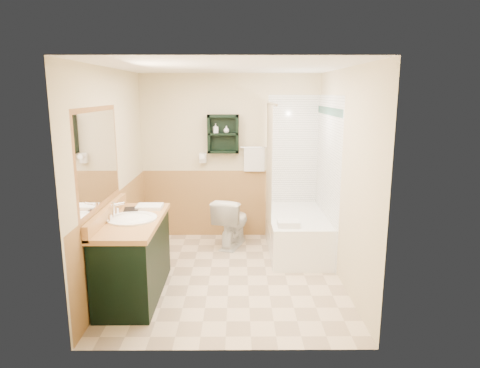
# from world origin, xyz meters

# --- Properties ---
(floor) EXTENTS (3.00, 3.00, 0.00)m
(floor) POSITION_xyz_m (0.00, 0.00, 0.00)
(floor) COLOR beige
(floor) RESTS_ON ground
(back_wall) EXTENTS (2.60, 0.04, 2.40)m
(back_wall) POSITION_xyz_m (0.00, 1.52, 1.20)
(back_wall) COLOR #F1E6BC
(back_wall) RESTS_ON ground
(left_wall) EXTENTS (0.04, 3.00, 2.40)m
(left_wall) POSITION_xyz_m (-1.32, 0.00, 1.20)
(left_wall) COLOR #F1E6BC
(left_wall) RESTS_ON ground
(right_wall) EXTENTS (0.04, 3.00, 2.40)m
(right_wall) POSITION_xyz_m (1.32, 0.00, 1.20)
(right_wall) COLOR #F1E6BC
(right_wall) RESTS_ON ground
(ceiling) EXTENTS (2.60, 3.00, 0.04)m
(ceiling) POSITION_xyz_m (0.00, 0.00, 2.42)
(ceiling) COLOR white
(ceiling) RESTS_ON back_wall
(wainscot_left) EXTENTS (2.98, 2.98, 1.00)m
(wainscot_left) POSITION_xyz_m (-1.29, 0.00, 0.50)
(wainscot_left) COLOR tan
(wainscot_left) RESTS_ON left_wall
(wainscot_back) EXTENTS (2.58, 2.58, 1.00)m
(wainscot_back) POSITION_xyz_m (0.00, 1.49, 0.50)
(wainscot_back) COLOR tan
(wainscot_back) RESTS_ON back_wall
(mirror_frame) EXTENTS (1.30, 1.30, 1.00)m
(mirror_frame) POSITION_xyz_m (-1.27, -0.55, 1.50)
(mirror_frame) COLOR olive
(mirror_frame) RESTS_ON left_wall
(mirror_glass) EXTENTS (1.20, 1.20, 0.90)m
(mirror_glass) POSITION_xyz_m (-1.27, -0.55, 1.50)
(mirror_glass) COLOR white
(mirror_glass) RESTS_ON left_wall
(tile_right) EXTENTS (1.50, 1.50, 2.10)m
(tile_right) POSITION_xyz_m (1.28, 0.75, 1.05)
(tile_right) COLOR white
(tile_right) RESTS_ON right_wall
(tile_back) EXTENTS (0.95, 0.95, 2.10)m
(tile_back) POSITION_xyz_m (1.03, 1.48, 1.05)
(tile_back) COLOR white
(tile_back) RESTS_ON back_wall
(tile_accent) EXTENTS (1.50, 1.50, 0.10)m
(tile_accent) POSITION_xyz_m (1.27, 0.75, 1.90)
(tile_accent) COLOR #124031
(tile_accent) RESTS_ON right_wall
(wall_shelf) EXTENTS (0.45, 0.15, 0.55)m
(wall_shelf) POSITION_xyz_m (-0.10, 1.41, 1.55)
(wall_shelf) COLOR black
(wall_shelf) RESTS_ON back_wall
(hair_dryer) EXTENTS (0.10, 0.24, 0.18)m
(hair_dryer) POSITION_xyz_m (-0.40, 1.43, 1.20)
(hair_dryer) COLOR white
(hair_dryer) RESTS_ON back_wall
(towel_bar) EXTENTS (0.40, 0.06, 0.40)m
(towel_bar) POSITION_xyz_m (0.35, 1.45, 1.35)
(towel_bar) COLOR white
(towel_bar) RESTS_ON back_wall
(curtain_rod) EXTENTS (0.03, 1.60, 0.03)m
(curtain_rod) POSITION_xyz_m (0.53, 0.75, 2.00)
(curtain_rod) COLOR silver
(curtain_rod) RESTS_ON back_wall
(shower_curtain) EXTENTS (1.05, 1.05, 1.70)m
(shower_curtain) POSITION_xyz_m (0.53, 0.92, 1.15)
(shower_curtain) COLOR beige
(shower_curtain) RESTS_ON curtain_rod
(vanity) EXTENTS (0.59, 1.33, 0.84)m
(vanity) POSITION_xyz_m (-0.99, -0.46, 0.42)
(vanity) COLOR black
(vanity) RESTS_ON ground
(bathtub) EXTENTS (0.79, 1.50, 0.52)m
(bathtub) POSITION_xyz_m (0.93, 0.82, 0.26)
(bathtub) COLOR white
(bathtub) RESTS_ON ground
(toilet) EXTENTS (0.60, 0.79, 0.69)m
(toilet) POSITION_xyz_m (0.03, 1.03, 0.35)
(toilet) COLOR white
(toilet) RESTS_ON ground
(counter_towel) EXTENTS (0.28, 0.22, 0.04)m
(counter_towel) POSITION_xyz_m (-0.89, -0.04, 0.86)
(counter_towel) COLOR white
(counter_towel) RESTS_ON vanity
(vanity_book) EXTENTS (0.16, 0.05, 0.21)m
(vanity_book) POSITION_xyz_m (-1.16, -0.15, 0.95)
(vanity_book) COLOR black
(vanity_book) RESTS_ON vanity
(tub_towel) EXTENTS (0.26, 0.22, 0.07)m
(tub_towel) POSITION_xyz_m (0.73, 0.28, 0.56)
(tub_towel) COLOR white
(tub_towel) RESTS_ON bathtub
(soap_bottle_a) EXTENTS (0.10, 0.15, 0.06)m
(soap_bottle_a) POSITION_xyz_m (-0.21, 1.40, 1.60)
(soap_bottle_a) COLOR white
(soap_bottle_a) RESTS_ON wall_shelf
(soap_bottle_b) EXTENTS (0.10, 0.12, 0.08)m
(soap_bottle_b) POSITION_xyz_m (-0.05, 1.40, 1.60)
(soap_bottle_b) COLOR white
(soap_bottle_b) RESTS_ON wall_shelf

